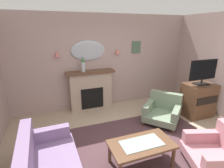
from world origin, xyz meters
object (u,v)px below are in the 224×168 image
wall_mirror (88,51)px  wall_sconce_right (117,51)px  armchair_by_coffee_table (218,151)px  tv_cabinet (198,100)px  wall_sconce_left (57,54)px  tv_flatscreen (203,71)px  framed_picture (136,47)px  mantel_vase_right (83,64)px  coffee_table (141,146)px  fireplace (91,91)px  armchair_near_fireplace (163,110)px

wall_mirror → wall_sconce_right: bearing=-3.4°
armchair_by_coffee_table → tv_cabinet: 1.97m
wall_sconce_left → tv_flatscreen: 3.81m
wall_sconce_left → framed_picture: (2.35, 0.06, 0.09)m
mantel_vase_right → armchair_by_coffee_table: size_ratio=0.41×
mantel_vase_right → coffee_table: mantel_vase_right is taller
mantel_vase_right → armchair_by_coffee_table: 3.55m
wall_sconce_left → wall_sconce_right: same height
wall_sconce_left → tv_flatscreen: wall_sconce_left is taller
mantel_vase_right → tv_cabinet: 3.27m
tv_flatscreen → armchair_by_coffee_table: bearing=-126.5°
wall_sconce_left → framed_picture: size_ratio=0.39×
fireplace → mantel_vase_right: mantel_vase_right is taller
fireplace → tv_cabinet: bearing=-28.0°
mantel_vase_right → armchair_near_fireplace: size_ratio=0.37×
armchair_by_coffee_table → framed_picture: bearing=89.4°
wall_sconce_left → armchair_by_coffee_table: size_ratio=0.14×
tv_flatscreen → wall_sconce_right: bearing=139.6°
fireplace → framed_picture: 1.91m
wall_sconce_right → tv_cabinet: size_ratio=0.16×
coffee_table → armchair_near_fireplace: (1.28, 1.15, -0.08)m
mantel_vase_right → tv_flatscreen: mantel_vase_right is taller
fireplace → armchair_near_fireplace: (1.54, -1.35, -0.27)m
framed_picture → armchair_near_fireplace: (0.04, -1.50, -1.44)m
wall_sconce_right → armchair_by_coffee_table: wall_sconce_right is taller
fireplace → tv_flatscreen: 3.06m
wall_mirror → tv_flatscreen: size_ratio=1.14×
fireplace → armchair_near_fireplace: fireplace is taller
coffee_table → armchair_by_coffee_table: armchair_by_coffee_table is taller
tv_cabinet → tv_flatscreen: (0.00, -0.02, 0.80)m
wall_sconce_right → armchair_by_coffee_table: 3.41m
armchair_by_coffee_table → wall_mirror: bearing=115.1°
wall_mirror → tv_cabinet: bearing=-30.4°
armchair_by_coffee_table → armchair_near_fireplace: same height
coffee_table → armchair_by_coffee_table: (1.20, -0.49, -0.08)m
armchair_by_coffee_table → mantel_vase_right: bearing=119.4°
fireplace → framed_picture: size_ratio=3.78×
wall_sconce_left → armchair_by_coffee_table: bearing=-53.0°
armchair_near_fireplace → tv_cabinet: 1.10m
wall_sconce_right → tv_flatscreen: (1.77, -1.51, -0.41)m
coffee_table → tv_cabinet: 2.60m
framed_picture → wall_mirror: bearing=-179.6°
coffee_table → armchair_near_fireplace: 1.72m
coffee_table → tv_cabinet: size_ratio=1.22×
fireplace → armchair_by_coffee_table: size_ratio=1.32×
wall_sconce_left → coffee_table: wall_sconce_left is taller
wall_sconce_right → tv_cabinet: bearing=-40.0°
mantel_vase_right → armchair_by_coffee_table: bearing=-60.6°
framed_picture → mantel_vase_right: bearing=-174.0°
wall_sconce_right → coffee_table: 2.94m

